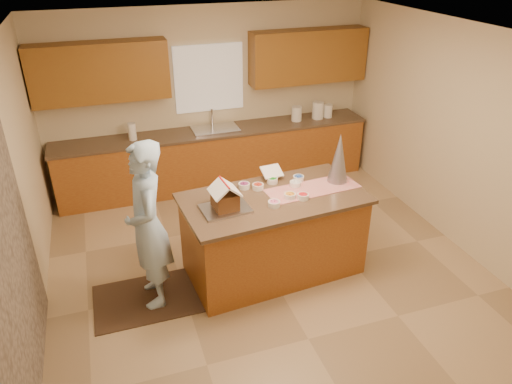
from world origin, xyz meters
TOP-DOWN VIEW (x-y plane):
  - floor at (0.00, 0.00)m, footprint 5.50×5.50m
  - ceiling at (0.00, 0.00)m, footprint 5.50×5.50m
  - wall_back at (0.00, 2.75)m, footprint 5.50×5.50m
  - wall_front at (0.00, -2.75)m, footprint 5.50×5.50m
  - wall_left at (-2.50, 0.00)m, footprint 5.50×5.50m
  - wall_right at (2.50, 0.00)m, footprint 5.50×5.50m
  - stone_accent at (-2.48, -0.80)m, footprint 0.00×2.50m
  - window_curtain at (0.00, 2.72)m, footprint 1.05×0.03m
  - back_counter_base at (0.00, 2.45)m, footprint 4.80×0.60m
  - back_counter_top at (0.00, 2.45)m, footprint 4.85×0.63m
  - upper_cabinet_left at (-1.55, 2.57)m, footprint 1.85×0.35m
  - upper_cabinet_right at (1.55, 2.57)m, footprint 1.85×0.35m
  - sink at (0.00, 2.45)m, footprint 0.70×0.45m
  - faucet at (0.00, 2.63)m, footprint 0.03×0.03m
  - island_base at (0.06, 0.04)m, footprint 2.02×1.13m
  - island_top at (0.06, 0.04)m, footprint 2.11×1.23m
  - table_runner at (0.54, 0.08)m, footprint 1.11×0.48m
  - baking_tray at (-0.53, -0.06)m, footprint 0.53×0.41m
  - cookbook at (0.18, 0.46)m, footprint 0.25×0.20m
  - tinsel_tree at (0.89, 0.17)m, footprint 0.26×0.26m
  - rug at (-1.39, -0.02)m, footprint 1.25×0.81m
  - boy at (-1.34, -0.02)m, footprint 0.45×0.67m
  - canister_a at (1.34, 2.45)m, footprint 0.17×0.17m
  - canister_b at (1.71, 2.45)m, footprint 0.19×0.19m
  - canister_c at (1.89, 2.45)m, footprint 0.15×0.15m
  - paper_towel at (-1.23, 2.45)m, footprint 0.11×0.11m
  - gingerbread_house at (-0.53, -0.06)m, footprint 0.32×0.33m
  - candy_bowls at (0.16, 0.15)m, footprint 0.79×0.66m

SIDE VIEW (x-z plane):
  - floor at x=0.00m, z-range 0.00..0.00m
  - rug at x=-1.39m, z-range 0.00..0.01m
  - back_counter_base at x=0.00m, z-range 0.00..0.88m
  - island_base at x=0.06m, z-range 0.00..0.95m
  - sink at x=0.00m, z-range 0.83..0.95m
  - back_counter_top at x=0.00m, z-range 0.88..0.92m
  - boy at x=-1.34m, z-range 0.01..1.85m
  - island_top at x=0.06m, z-range 0.95..0.99m
  - table_runner at x=0.54m, z-range 0.99..1.00m
  - baking_tray at x=-0.53m, z-range 0.99..1.02m
  - candy_bowls at x=0.16m, z-range 0.99..1.05m
  - canister_c at x=1.89m, z-range 0.92..1.13m
  - canister_a at x=1.34m, z-range 0.92..1.15m
  - paper_towel at x=-1.23m, z-range 0.92..1.17m
  - canister_b at x=1.71m, z-range 0.92..1.19m
  - faucet at x=0.00m, z-range 0.92..1.20m
  - cookbook at x=0.18m, z-range 1.04..1.14m
  - gingerbread_house at x=-0.53m, z-range 0.98..1.29m
  - stone_accent at x=-2.48m, z-range 0.00..2.50m
  - tinsel_tree at x=0.89m, z-range 0.99..1.59m
  - wall_back at x=0.00m, z-range 1.35..1.35m
  - wall_front at x=0.00m, z-range 1.35..1.35m
  - wall_left at x=-2.50m, z-range 1.35..1.35m
  - wall_right at x=2.50m, z-range 1.35..1.35m
  - window_curtain at x=0.00m, z-range 1.15..2.15m
  - upper_cabinet_left at x=-1.55m, z-range 1.50..2.30m
  - upper_cabinet_right at x=1.55m, z-range 1.50..2.30m
  - ceiling at x=0.00m, z-range 2.70..2.70m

